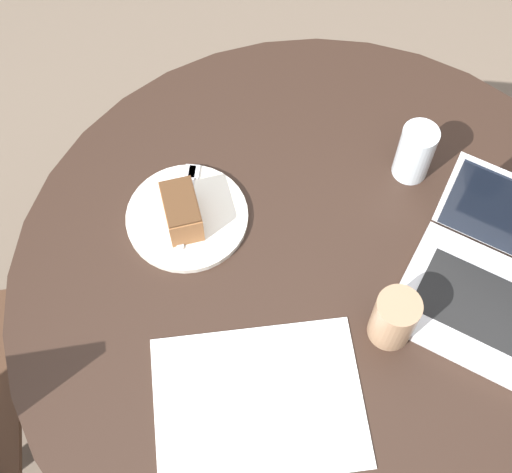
# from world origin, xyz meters

# --- Properties ---
(ground_plane) EXTENTS (12.00, 12.00, 0.00)m
(ground_plane) POSITION_xyz_m (0.00, 0.00, 0.00)
(ground_plane) COLOR #6B5B4C
(dining_table) EXTENTS (1.08, 1.08, 0.76)m
(dining_table) POSITION_xyz_m (0.00, 0.00, 0.60)
(dining_table) COLOR black
(dining_table) RESTS_ON ground_plane
(paper_document) EXTENTS (0.40, 0.37, 0.00)m
(paper_document) POSITION_xyz_m (-0.03, -0.24, 0.76)
(paper_document) COLOR white
(paper_document) RESTS_ON dining_table
(plate) EXTENTS (0.22, 0.22, 0.01)m
(plate) POSITION_xyz_m (-0.27, 0.01, 0.76)
(plate) COLOR silver
(plate) RESTS_ON dining_table
(cake_slice) EXTENTS (0.10, 0.11, 0.07)m
(cake_slice) POSITION_xyz_m (-0.27, -0.00, 0.80)
(cake_slice) COLOR brown
(cake_slice) RESTS_ON plate
(fork) EXTENTS (0.07, 0.17, 0.00)m
(fork) POSITION_xyz_m (-0.28, 0.05, 0.77)
(fork) COLOR silver
(fork) RESTS_ON plate
(coffee_glass) EXTENTS (0.07, 0.07, 0.11)m
(coffee_glass) POSITION_xyz_m (0.12, -0.05, 0.81)
(coffee_glass) COLOR #997556
(coffee_glass) RESTS_ON dining_table
(water_glass) EXTENTS (0.06, 0.06, 0.12)m
(water_glass) POSITION_xyz_m (0.06, 0.26, 0.81)
(water_glass) COLOR silver
(water_glass) RESTS_ON dining_table
(laptop) EXTENTS (0.35, 0.25, 0.22)m
(laptop) POSITION_xyz_m (0.28, 0.07, 0.79)
(laptop) COLOR silver
(laptop) RESTS_ON dining_table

